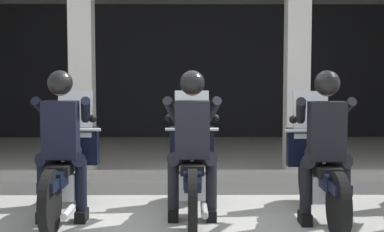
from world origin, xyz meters
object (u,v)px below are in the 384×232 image
police_officer_center (192,132)px  police_officer_left (61,133)px  motorcycle_left (68,169)px  police_officer_right (326,134)px  motorcycle_right (319,171)px  motorcycle_center (192,169)px

police_officer_center → police_officer_left: bearing=179.4°
motorcycle_left → police_officer_right: size_ratio=1.29×
motorcycle_right → police_officer_left: bearing=-176.7°
police_officer_center → motorcycle_right: police_officer_center is taller
motorcycle_right → motorcycle_left: bearing=177.4°
motorcycle_center → motorcycle_right: 1.37m
motorcycle_center → police_officer_center: 0.52m
police_officer_right → motorcycle_center: bearing=161.9°
police_officer_left → motorcycle_right: (2.73, 0.15, -0.44)m
police_officer_left → motorcycle_center: (1.37, 0.32, -0.44)m
motorcycle_left → motorcycle_center: same height
police_officer_center → motorcycle_right: (1.37, 0.12, -0.44)m
police_officer_center → police_officer_right: size_ratio=1.00×
motorcycle_center → police_officer_center: bearing=-92.3°
motorcycle_center → motorcycle_right: bearing=-8.9°
police_officer_left → police_officer_right: bearing=-0.4°
police_officer_left → police_officer_center: bearing=3.7°
police_officer_left → police_officer_center: (1.36, 0.03, 0.00)m
police_officer_left → police_officer_center: size_ratio=1.00×
police_officer_left → motorcycle_right: size_ratio=0.78×
motorcycle_center → police_officer_center: size_ratio=1.29×
motorcycle_left → motorcycle_center: size_ratio=1.00×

